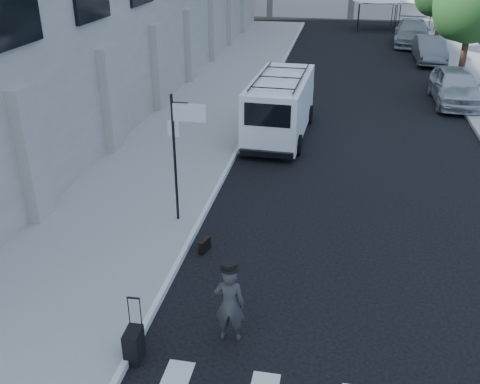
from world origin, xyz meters
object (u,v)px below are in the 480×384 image
at_px(briefcase, 205,245).
at_px(parked_car_c, 412,33).
at_px(businessman, 230,304).
at_px(parked_car_a, 455,86).
at_px(cargo_van, 281,106).
at_px(suitcase, 134,345).
at_px(parked_car_b, 430,50).

relative_size(briefcase, parked_car_c, 0.07).
distance_m(businessman, parked_car_a, 19.17).
distance_m(cargo_van, parked_car_a, 9.49).
relative_size(briefcase, cargo_van, 0.07).
height_order(businessman, briefcase, businessman).
height_order(cargo_van, parked_car_a, cargo_van).
bearing_deg(briefcase, businessman, -52.04).
distance_m(suitcase, parked_car_a, 20.65).
bearing_deg(suitcase, parked_car_b, 70.62).
bearing_deg(parked_car_a, businessman, -111.40).
relative_size(businessman, cargo_van, 0.27).
distance_m(businessman, parked_car_c, 33.39).
bearing_deg(parked_car_a, cargo_van, -142.14).
xyz_separation_m(cargo_van, parked_car_c, (7.01, 20.71, -0.34)).
distance_m(businessman, briefcase, 3.35).
height_order(briefcase, cargo_van, cargo_van).
bearing_deg(parked_car_a, parked_car_c, 92.12).
bearing_deg(cargo_van, suitcase, -92.84).
xyz_separation_m(cargo_van, parked_car_a, (7.51, 5.79, -0.36)).
bearing_deg(parked_car_c, suitcase, -98.79).
relative_size(suitcase, cargo_van, 0.21).
bearing_deg(parked_car_b, businessman, -104.73).
height_order(briefcase, suitcase, suitcase).
bearing_deg(businessman, parked_car_c, -104.74).
bearing_deg(cargo_van, parked_car_b, 65.72).
distance_m(parked_car_a, parked_car_b, 9.12).
relative_size(briefcase, parked_car_b, 0.09).
bearing_deg(parked_car_a, parked_car_b, 90.21).
height_order(parked_car_a, parked_car_c, parked_car_c).
xyz_separation_m(briefcase, parked_car_b, (8.33, 23.91, 0.60)).
bearing_deg(suitcase, cargo_van, 82.70).
xyz_separation_m(briefcase, suitcase, (-0.37, -3.93, 0.17)).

